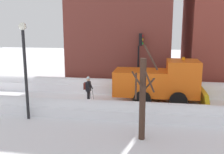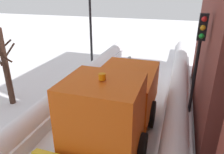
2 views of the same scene
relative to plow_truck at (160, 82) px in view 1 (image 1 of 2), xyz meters
The scene contains 6 objects.
snowbank_left 4.75m from the plow_truck, 117.26° to the left, with size 1.10×36.00×1.10m.
plow_truck is the anchor object (origin of this frame).
skier 4.77m from the plow_truck, 81.95° to the right, with size 0.62×1.80×1.81m.
traffic_light_pole 3.44m from the plow_truck, 149.48° to the right, with size 0.28×0.42×4.50m.
street_lamp 8.51m from the plow_truck, 60.74° to the right, with size 0.40×0.40×5.23m.
bare_tree_near 5.76m from the plow_truck, ahead, with size 1.21×1.17×4.35m.
Camera 1 is at (16.12, 5.38, 5.08)m, focal length 41.11 mm.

